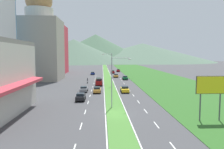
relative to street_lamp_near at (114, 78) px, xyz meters
The scene contains 48 objects.
ground_plane 6.80m from the street_lamp_near, 88.43° to the right, with size 600.00×600.00×0.00m, color #424244.
grass_median 56.01m from the street_lamp_near, 89.88° to the left, with size 3.20×240.00×0.06m, color #477F33.
grass_verge_right 59.71m from the street_lamp_near, 69.62° to the left, with size 24.00×240.00×0.06m, color #2D6023.
lane_dash_left_2 12.27m from the street_lamp_near, 116.77° to the right, with size 0.16×2.80×0.01m, color silver.
lane_dash_left_3 7.77m from the street_lamp_near, 151.58° to the right, with size 0.16×2.80×0.01m, color silver.
lane_dash_left_4 8.55m from the street_lamp_near, 138.02° to the left, with size 0.16×2.80×0.01m, color silver.
lane_dash_left_5 13.75m from the street_lamp_near, 113.13° to the left, with size 0.16×2.80×0.01m, color silver.
lane_dash_left_6 20.21m from the street_lamp_near, 104.81° to the left, with size 0.16×2.80×0.01m, color silver.
lane_dash_left_7 27.03m from the street_lamp_near, 100.84° to the left, with size 0.16×2.80×0.01m, color silver.
lane_dash_left_8 34.00m from the street_lamp_near, 98.53° to the left, with size 0.16×2.80×0.01m, color silver.
lane_dash_left_9 41.05m from the street_lamp_near, 97.03° to the left, with size 0.16×2.80×0.01m, color silver.
lane_dash_left_10 48.13m from the street_lamp_near, 95.98° to the left, with size 0.16×2.80×0.01m, color silver.
lane_dash_left_11 55.24m from the street_lamp_near, 95.20° to the left, with size 0.16×2.80×0.01m, color silver.
lane_dash_left_12 62.37m from the street_lamp_near, 94.60° to the left, with size 0.16×2.80×0.01m, color silver.
lane_dash_right_1 18.61m from the street_lamp_near, 73.00° to the right, with size 0.16×2.80×0.01m, color silver.
lane_dash_right_2 12.37m from the street_lamp_near, 62.17° to the right, with size 0.16×2.80×0.01m, color silver.
lane_dash_right_3 7.92m from the street_lamp_near, 27.34° to the right, with size 0.16×2.80×0.01m, color silver.
lane_dash_right_4 8.69m from the street_lamp_near, 40.69° to the left, with size 0.16×2.80×0.01m, color silver.
lane_dash_right_5 13.84m from the street_lamp_near, 65.91° to the left, with size 0.16×2.80×0.01m, color silver.
lane_dash_right_6 20.27m from the street_lamp_near, 74.53° to the left, with size 0.16×2.80×0.01m, color silver.
lane_dash_right_7 27.08m from the street_lamp_near, 78.67° to the left, with size 0.16×2.80×0.01m, color silver.
lane_dash_right_8 34.04m from the street_lamp_near, 81.07° to the left, with size 0.16×2.80×0.01m, color silver.
lane_dash_right_9 41.08m from the street_lamp_near, 82.64° to the left, with size 0.16×2.80×0.01m, color silver.
lane_dash_right_10 48.16m from the street_lamp_near, 83.74° to the left, with size 0.16×2.80×0.01m, color silver.
lane_dash_right_11 55.26m from the street_lamp_near, 84.56° to the left, with size 0.16×2.80×0.01m, color silver.
lane_dash_right_12 62.39m from the street_lamp_near, 85.19° to the left, with size 0.16×2.80×0.01m, color silver.
edge_line_median_left 56.03m from the street_lamp_near, 91.68° to the left, with size 0.16×240.00×0.01m, color silver.
edge_line_median_right 56.04m from the street_lamp_near, 88.08° to the left, with size 0.16×240.00×0.01m, color silver.
domed_building 52.64m from the street_lamp_near, 119.61° to the left, with size 15.56×15.56×34.69m.
midrise_colored 83.14m from the street_lamp_near, 109.32° to the left, with size 12.47×12.47×24.59m, color #D83847.
hill_far_left 230.87m from the street_lamp_near, 99.20° to the left, with size 132.33×132.33×29.03m, color #516B56.
hill_far_center 279.31m from the street_lamp_near, 92.39° to the left, with size 157.25×157.25×39.97m, color #47664C.
hill_far_right 280.69m from the street_lamp_near, 78.32° to the left, with size 201.93×201.93×26.77m, color #516B56.
street_lamp_near is the anchor object (origin of this frame).
street_lamp_mid 26.09m from the street_lamp_near, 89.05° to the left, with size 3.03×0.40×9.97m.
billboard_roadside 15.80m from the street_lamp_near, 32.59° to the right, with size 4.32×0.28×6.52m.
car_0 66.58m from the street_lamp_near, 95.82° to the left, with size 1.97×4.59×1.37m.
car_1 38.38m from the street_lamp_near, 95.15° to the left, with size 1.98×4.28×1.48m.
car_2 73.05m from the street_lamp_near, 87.35° to the left, with size 1.87×4.02×1.63m.
car_3 83.90m from the street_lamp_near, 85.18° to the left, with size 1.87×4.32×1.53m.
car_4 10.32m from the street_lamp_near, 135.82° to the left, with size 1.94×4.13×1.57m.
car_5 19.23m from the street_lamp_near, 111.66° to the left, with size 1.96×4.49×1.40m.
car_6 53.47m from the street_lamp_near, 85.97° to the left, with size 2.04×4.27×1.43m.
car_7 16.64m from the street_lamp_near, 102.36° to the left, with size 1.92×4.31×1.51m.
car_8 44.92m from the street_lamp_near, 81.28° to the left, with size 1.97×4.31×1.47m.
car_9 17.07m from the street_lamp_near, 77.23° to the left, with size 2.04×4.62×1.56m.
pickup_truck_0 29.62m from the street_lamp_near, 96.17° to the left, with size 2.18×5.40×2.00m.
motorcycle_rider 35.39m from the street_lamp_near, 101.69° to the left, with size 0.36×2.00×1.80m.
Camera 1 is at (-2.24, -33.60, 9.43)m, focal length 34.28 mm.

